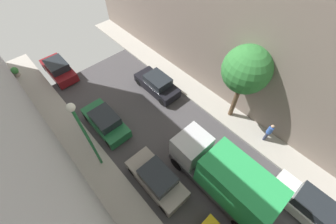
# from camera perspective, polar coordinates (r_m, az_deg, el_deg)

# --- Properties ---
(ground) EXTENTS (32.00, 32.00, 0.00)m
(ground) POSITION_cam_1_polar(r_m,az_deg,el_deg) (14.80, 13.52, -19.09)
(ground) COLOR #423F42
(sidewalk_right) EXTENTS (2.00, 44.00, 0.15)m
(sidewalk_right) POSITION_cam_1_polar(r_m,az_deg,el_deg) (17.23, 24.05, -7.14)
(sidewalk_right) COLOR #A8A399
(sidewalk_right) RESTS_ON ground
(parked_car_left_2) EXTENTS (1.78, 4.20, 1.57)m
(parked_car_left_2) POSITION_cam_1_polar(r_m,az_deg,el_deg) (13.88, -3.01, -17.29)
(parked_car_left_2) COLOR gray
(parked_car_left_2) RESTS_ON ground
(parked_car_left_3) EXTENTS (1.78, 4.20, 1.57)m
(parked_car_left_3) POSITION_cam_1_polar(r_m,az_deg,el_deg) (16.59, -16.27, -2.46)
(parked_car_left_3) COLOR #1E6638
(parked_car_left_3) RESTS_ON ground
(parked_car_left_4) EXTENTS (1.78, 4.20, 1.57)m
(parked_car_left_4) POSITION_cam_1_polar(r_m,az_deg,el_deg) (22.28, -27.11, 10.12)
(parked_car_left_4) COLOR maroon
(parked_car_left_4) RESTS_ON ground
(parked_car_right_1) EXTENTS (1.78, 4.20, 1.57)m
(parked_car_right_1) POSITION_cam_1_polar(r_m,az_deg,el_deg) (15.63, 33.37, -20.17)
(parked_car_right_1) COLOR white
(parked_car_right_1) RESTS_ON ground
(parked_car_right_2) EXTENTS (1.78, 4.20, 1.57)m
(parked_car_right_2) POSITION_cam_1_polar(r_m,az_deg,el_deg) (18.52, -2.90, 7.43)
(parked_car_right_2) COLOR black
(parked_car_right_2) RESTS_ON ground
(delivery_truck) EXTENTS (2.26, 6.60, 3.38)m
(delivery_truck) POSITION_cam_1_polar(r_m,az_deg,el_deg) (13.17, 14.71, -16.26)
(delivery_truck) COLOR #4C4C51
(delivery_truck) RESTS_ON ground
(pedestrian) EXTENTS (0.40, 0.36, 1.72)m
(pedestrian) POSITION_cam_1_polar(r_m,az_deg,el_deg) (16.58, 25.25, -4.75)
(pedestrian) COLOR #2D334C
(pedestrian) RESTS_ON sidewalk_right
(street_tree_1) EXTENTS (3.15, 3.15, 6.15)m
(street_tree_1) POSITION_cam_1_polar(r_m,az_deg,el_deg) (14.62, 20.10, 10.43)
(street_tree_1) COLOR brown
(street_tree_1) RESTS_ON sidewalk_right
(potted_plant_1) EXTENTS (0.62, 0.62, 0.89)m
(potted_plant_1) POSITION_cam_1_polar(r_m,az_deg,el_deg) (24.22, -35.52, 8.76)
(potted_plant_1) COLOR #B2A899
(potted_plant_1) RESTS_ON sidewalk_left
(lamp_post) EXTENTS (0.44, 0.44, 6.09)m
(lamp_post) POSITION_cam_1_polar(r_m,az_deg,el_deg) (12.30, -21.54, -4.53)
(lamp_post) COLOR #26723F
(lamp_post) RESTS_ON sidewalk_left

